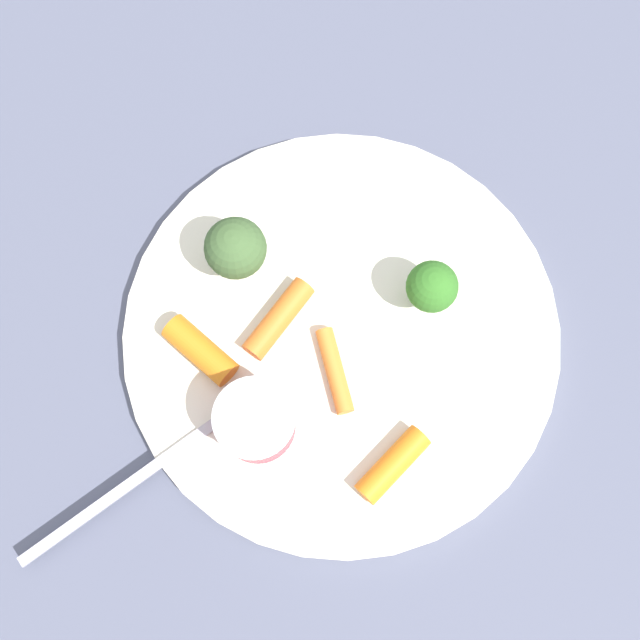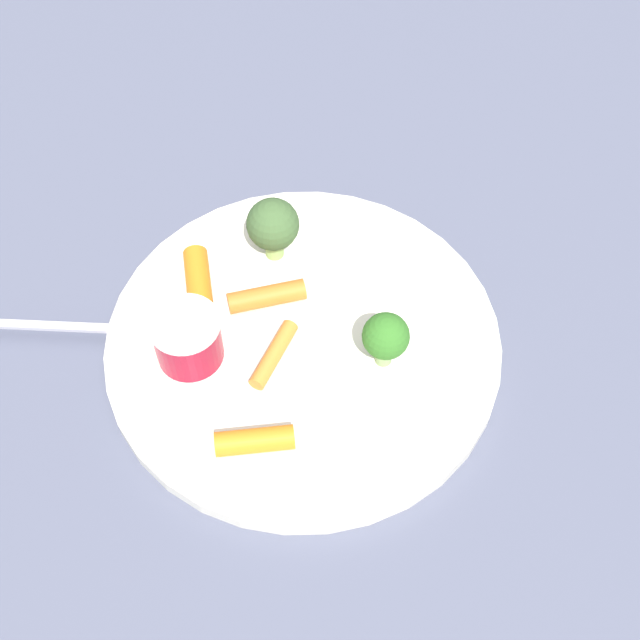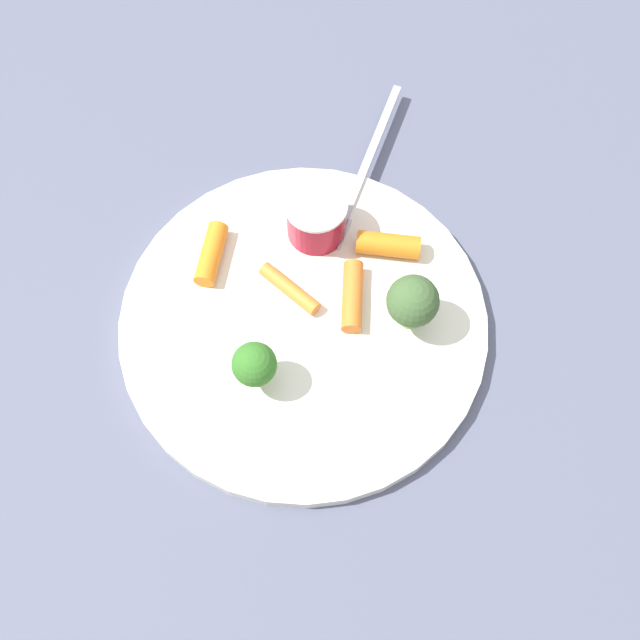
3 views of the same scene
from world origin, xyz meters
TOP-DOWN VIEW (x-y plane):
  - ground_plane at (0.00, 0.00)m, footprint 2.40×2.40m
  - plate at (0.00, 0.00)m, footprint 0.28×0.28m
  - sauce_cup at (-0.04, -0.07)m, footprint 0.05×0.05m
  - broccoli_floret_0 at (-0.07, 0.03)m, footprint 0.04×0.04m
  - broccoli_floret_1 at (0.05, 0.03)m, footprint 0.03×0.03m
  - carrot_stick_0 at (0.04, -0.08)m, footprint 0.04×0.05m
  - carrot_stick_1 at (0.00, -0.03)m, footprint 0.03×0.05m
  - carrot_stick_2 at (-0.04, 0.00)m, footprint 0.04×0.06m
  - carrot_stick_3 at (-0.08, -0.03)m, footprint 0.05×0.04m
  - fork at (-0.10, -0.11)m, footprint 0.12×0.13m

SIDE VIEW (x-z plane):
  - ground_plane at x=0.00m, z-range 0.00..0.00m
  - plate at x=0.00m, z-range 0.00..0.01m
  - fork at x=-0.10m, z-range 0.01..0.01m
  - carrot_stick_1 at x=0.00m, z-range 0.01..0.02m
  - carrot_stick_2 at x=-0.04m, z-range 0.01..0.03m
  - carrot_stick_0 at x=0.04m, z-range 0.01..0.03m
  - carrot_stick_3 at x=-0.08m, z-range 0.01..0.03m
  - sauce_cup at x=-0.04m, z-range 0.01..0.05m
  - broccoli_floret_1 at x=0.05m, z-range 0.02..0.06m
  - broccoli_floret_0 at x=-0.07m, z-range 0.02..0.07m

